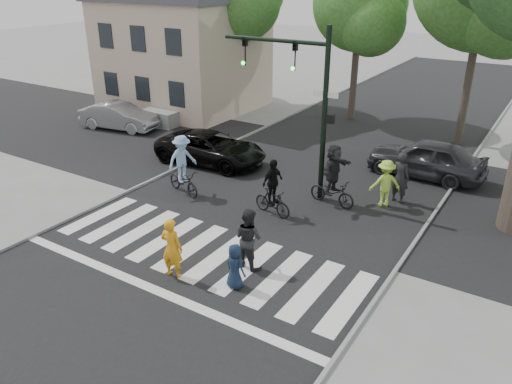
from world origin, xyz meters
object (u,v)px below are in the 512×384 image
cyclist_mid (273,192)px  car_silver (119,116)px  pedestrian_child (235,266)px  pedestrian_woman (172,248)px  car_suv (211,148)px  car_grey (426,158)px  cyclist_left (183,169)px  cyclist_right (333,178)px  traffic_signal (303,88)px  pedestrian_adult (248,238)px

cyclist_mid → car_silver: size_ratio=0.48×
pedestrian_child → pedestrian_woman: bearing=26.9°
pedestrian_woman → car_silver: bearing=-46.8°
car_suv → car_grey: car_grey is taller
pedestrian_woman → car_grey: 11.43m
car_suv → car_silver: size_ratio=1.16×
cyclist_left → cyclist_right: cyclist_left is taller
cyclist_left → cyclist_mid: cyclist_left is taller
car_suv → traffic_signal: bearing=-104.6°
cyclist_mid → cyclist_left: bearing=-176.2°
cyclist_left → car_suv: cyclist_left is taller
pedestrian_child → pedestrian_adult: 1.11m
traffic_signal → car_suv: (-4.67, 0.82, -3.24)m
pedestrian_woman → pedestrian_child: 1.78m
cyclist_right → car_grey: cyclist_right is taller
cyclist_left → car_silver: 9.25m
cyclist_left → traffic_signal: bearing=31.9°
car_silver → car_grey: car_grey is taller
traffic_signal → pedestrian_child: bearing=-77.3°
pedestrian_woman → pedestrian_child: bearing=-173.5°
pedestrian_adult → pedestrian_woman: bearing=56.8°
cyclist_mid → cyclist_right: 2.27m
cyclist_left → cyclist_right: bearing=22.2°
pedestrian_child → car_suv: (-6.06, 6.98, 0.04)m
traffic_signal → car_suv: bearing=170.0°
pedestrian_child → car_suv: 9.25m
pedestrian_adult → traffic_signal: bearing=-67.3°
cyclist_left → car_grey: bearing=42.3°
pedestrian_child → cyclist_right: (0.01, 5.96, 0.36)m
traffic_signal → cyclist_right: 3.24m
pedestrian_adult → pedestrian_child: bearing=114.9°
cyclist_mid → cyclist_right: bearing=53.0°
pedestrian_child → pedestrian_adult: size_ratio=0.71×
traffic_signal → pedestrian_woman: traffic_signal is taller
pedestrian_woman → car_grey: bearing=-117.9°
pedestrian_woman → car_grey: (3.75, 10.79, -0.09)m
cyclist_left → pedestrian_child: bearing=-38.0°
pedestrian_child → car_silver: (-13.07, 8.43, 0.05)m
pedestrian_adult → cyclist_mid: bearing=-60.5°
cyclist_mid → cyclist_right: (1.36, 1.80, 0.18)m
pedestrian_woman → car_silver: size_ratio=0.42×
car_silver → cyclist_mid: bearing=-120.5°
traffic_signal → car_grey: size_ratio=1.33×
cyclist_mid → car_silver: cyclist_mid is taller
pedestrian_woman → cyclist_mid: size_ratio=0.87×
pedestrian_child → cyclist_mid: cyclist_mid is taller
pedestrian_woman → cyclist_right: bearing=-113.7°
car_suv → car_silver: (-7.00, 1.44, 0.01)m
cyclist_right → car_suv: size_ratio=0.46×
pedestrian_woman → car_suv: size_ratio=0.36×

